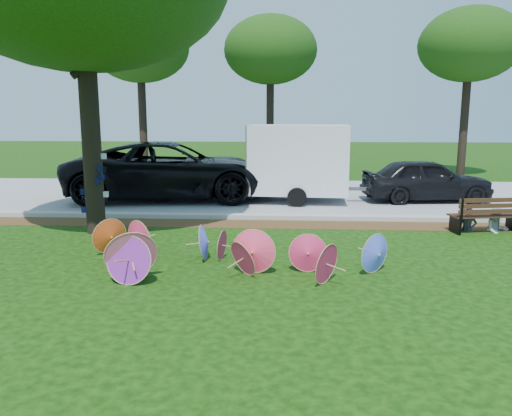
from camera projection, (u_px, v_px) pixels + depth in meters
The scene contains 12 objects.
ground at pixel (220, 281), 8.51m from camera, with size 90.00×90.00×0.00m, color black.
mulch_strip at pixel (242, 224), 12.93m from camera, with size 90.00×1.00×0.01m, color #472D16.
curb at pixel (245, 217), 13.60m from camera, with size 90.00×0.30×0.12m, color #B7B5AD.
street at pixel (254, 195), 17.69m from camera, with size 90.00×8.00×0.01m, color gray.
parasol_pile at pixel (211, 251), 8.99m from camera, with size 5.80×2.24×0.92m.
black_van at pixel (172, 171), 16.62m from camera, with size 3.18×6.89×1.92m, color black.
dark_pickup at pixel (426, 180), 16.26m from camera, with size 1.65×4.10×1.40m, color black.
cargo_trailer at pixel (298, 159), 16.07m from camera, with size 3.11×1.97×2.78m, color white.
park_bench at pixel (484, 214), 12.01m from camera, with size 1.66×0.63×0.86m, color black, non-canonical shape.
person_left at pixel (469, 207), 12.04m from camera, with size 0.44×0.29×1.20m, color #323744.
person_right at pixel (498, 208), 12.01m from camera, with size 0.57×0.44×1.16m, color silver.
bg_trees at pixel (292, 48), 22.43m from camera, with size 18.89×6.03×7.40m.
Camera 1 is at (1.09, -8.09, 2.79)m, focal length 35.00 mm.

